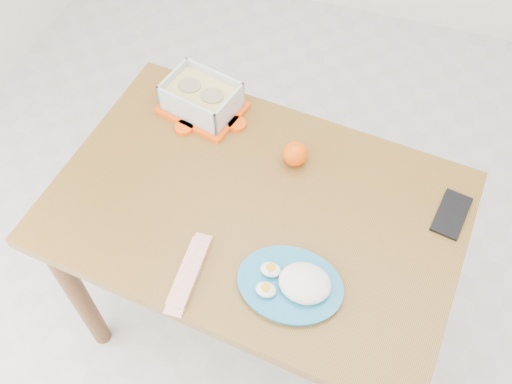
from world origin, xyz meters
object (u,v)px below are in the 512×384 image
(orange_fruit, at_px, (295,154))
(food_container, at_px, (201,98))
(dining_table, at_px, (256,227))
(rice_plate, at_px, (295,283))
(smartphone, at_px, (452,214))

(orange_fruit, bearing_deg, food_container, 161.88)
(dining_table, relative_size, food_container, 4.26)
(rice_plate, bearing_deg, food_container, 131.53)
(rice_plate, bearing_deg, dining_table, 129.30)
(dining_table, distance_m, rice_plate, 0.29)
(dining_table, xyz_separation_m, rice_plate, (0.16, -0.20, 0.14))
(dining_table, relative_size, orange_fruit, 16.13)
(dining_table, bearing_deg, orange_fruit, 77.51)
(smartphone, bearing_deg, food_container, 179.32)
(dining_table, height_order, orange_fruit, orange_fruit)
(orange_fruit, xyz_separation_m, rice_plate, (0.11, -0.37, -0.01))
(rice_plate, bearing_deg, orange_fruit, 105.71)
(food_container, bearing_deg, smartphone, 3.03)
(food_container, height_order, smartphone, food_container)
(food_container, relative_size, orange_fruit, 3.78)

